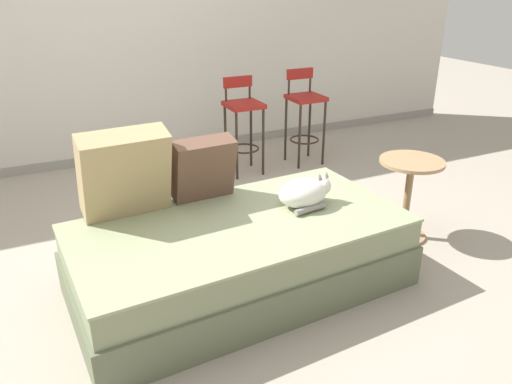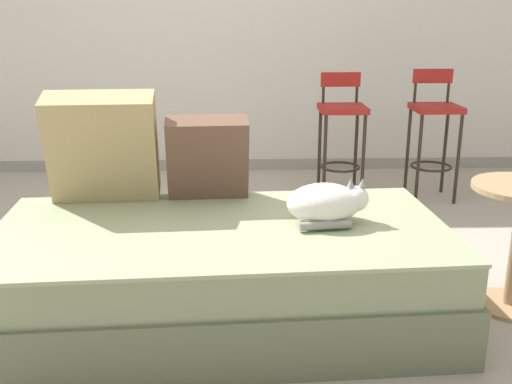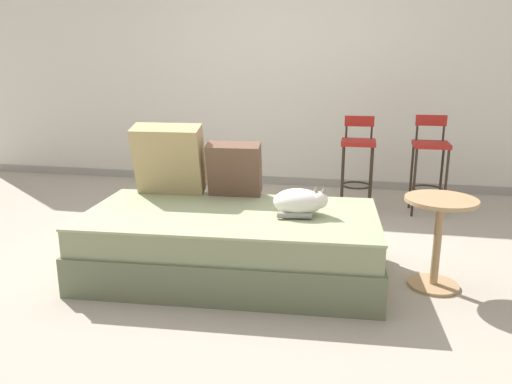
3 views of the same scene
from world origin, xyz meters
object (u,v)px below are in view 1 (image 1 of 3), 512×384
Objects in this scene: side_table at (409,188)px; couch at (240,254)px; throw_pillow_middle at (203,168)px; cat at (305,192)px; throw_pillow_corner at (124,173)px; bar_stool_by_doorway at (305,109)px; bar_stool_near_window at (243,117)px.

couch is at bearing -176.75° from side_table.
couch is 4.91× the size of throw_pillow_middle.
throw_pillow_corner is at bearing 161.80° from cat.
side_table is (1.39, -0.32, -0.26)m from throw_pillow_middle.
side_table is at bearing -13.03° from throw_pillow_middle.
throw_pillow_corner is (-0.56, 0.37, 0.48)m from couch.
throw_pillow_corner is 1.44× the size of cat.
bar_stool_by_doorway is (1.54, 1.36, -0.11)m from throw_pillow_middle.
throw_pillow_middle is 1.11× the size of cat.
bar_stool_near_window is (0.81, 1.76, 0.32)m from couch.
couch is 3.39× the size of side_table.
cat reaches higher than side_table.
bar_stool_by_doorway reaches higher than bar_stool_near_window.
side_table is (-0.15, -1.68, -0.16)m from bar_stool_by_doorway.
bar_stool_near_window reaches higher than side_table.
bar_stool_near_window is at bearing 106.84° from side_table.
throw_pillow_middle is 1.63m from bar_stool_near_window.
cat is at bearing -34.49° from throw_pillow_middle.
bar_stool_near_window is at bearing 57.09° from throw_pillow_middle.
bar_stool_by_doorway is at bearing 59.41° from cat.
cat is at bearing -177.57° from side_table.
throw_pillow_corner reaches higher than throw_pillow_middle.
throw_pillow_corner is 1.93m from side_table.
throw_pillow_corner is at bearing -176.75° from throw_pillow_middle.
bar_stool_near_window is (0.36, 1.72, 0.01)m from cat.
bar_stool_near_window is at bearing -179.99° from bar_stool_by_doorway.
couch is 5.46× the size of cat.
side_table reaches higher than couch.
cat is 0.62× the size of side_table.
throw_pillow_middle is 0.69× the size of side_table.
side_table is at bearing -73.16° from bar_stool_near_window.
throw_pillow_middle is at bearing -122.91° from bar_stool_near_window.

